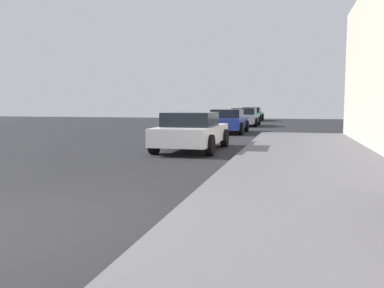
{
  "coord_description": "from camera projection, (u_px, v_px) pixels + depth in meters",
  "views": [
    {
      "loc": [
        3.5,
        -4.15,
        1.52
      ],
      "look_at": [
        2.1,
        1.35,
        0.96
      ],
      "focal_mm": 37.19,
      "sensor_mm": 36.0,
      "label": 1
    }
  ],
  "objects": [
    {
      "name": "car_green",
      "position": [
        252.0,
        114.0,
        37.61
      ],
      "size": [
        1.98,
        4.51,
        1.27
      ],
      "color": "#196638",
      "rests_on": "ground_plane"
    },
    {
      "name": "car_white",
      "position": [
        192.0,
        131.0,
        13.19
      ],
      "size": [
        1.97,
        4.1,
        1.27
      ],
      "color": "white",
      "rests_on": "ground_plane"
    },
    {
      "name": "car_silver",
      "position": [
        244.0,
        117.0,
        28.26
      ],
      "size": [
        2.03,
        4.09,
        1.27
      ],
      "color": "#B7B7BF",
      "rests_on": "ground_plane"
    },
    {
      "name": "car_blue",
      "position": [
        228.0,
        121.0,
        21.28
      ],
      "size": [
        1.93,
        4.02,
        1.27
      ],
      "color": "#233899",
      "rests_on": "ground_plane"
    },
    {
      "name": "ground_plane",
      "position": [
        5.0,
        226.0,
        5.01
      ],
      "size": [
        80.0,
        80.0,
        0.0
      ],
      "primitive_type": "plane",
      "color": "#232326"
    },
    {
      "name": "sidewalk",
      "position": [
        341.0,
        248.0,
        4.03
      ],
      "size": [
        4.0,
        32.0,
        0.15
      ],
      "primitive_type": "cube",
      "color": "#5B5B60",
      "rests_on": "ground_plane"
    }
  ]
}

